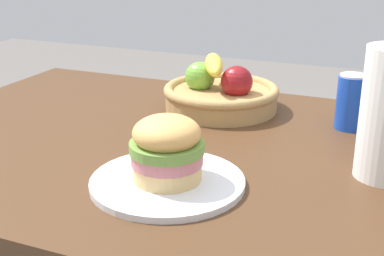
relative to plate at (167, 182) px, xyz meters
name	(u,v)px	position (x,y,z in m)	size (l,w,h in m)	color
dining_table	(199,189)	(-0.02, 0.20, -0.11)	(1.40, 0.90, 0.75)	#4C301C
plate	(167,182)	(0.00, 0.00, 0.00)	(0.28, 0.28, 0.01)	white
sandwich	(167,148)	(0.00, 0.00, 0.06)	(0.13, 0.13, 0.12)	#E5BC75
soda_can	(351,102)	(0.26, 0.43, 0.06)	(0.07, 0.07, 0.13)	blue
fruit_basket	(221,93)	(-0.06, 0.45, 0.04)	(0.29, 0.29, 0.14)	tan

